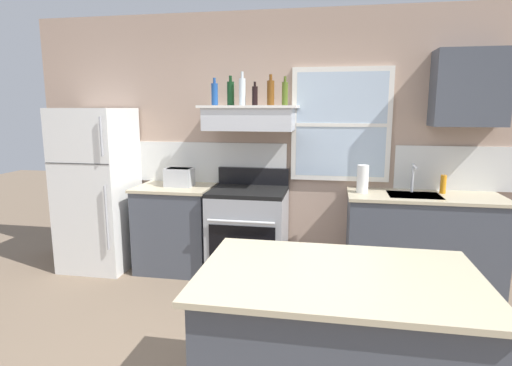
{
  "coord_description": "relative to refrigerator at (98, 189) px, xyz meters",
  "views": [
    {
      "loc": [
        0.56,
        -2.18,
        1.72
      ],
      "look_at": [
        -0.05,
        1.2,
        1.1
      ],
      "focal_mm": 29.18,
      "sensor_mm": 36.0,
      "label": 1
    }
  ],
  "objects": [
    {
      "name": "back_wall",
      "position": [
        1.93,
        0.39,
        0.49
      ],
      "size": [
        5.4,
        0.11,
        2.7
      ],
      "color": "tan",
      "rests_on": "ground_plane"
    },
    {
      "name": "range_hood_shelf",
      "position": [
        1.65,
        0.12,
        0.76
      ],
      "size": [
        0.96,
        0.52,
        0.24
      ],
      "color": "silver"
    },
    {
      "name": "bottle_balsamic_dark",
      "position": [
        1.71,
        0.07,
        0.98
      ],
      "size": [
        0.06,
        0.06,
        0.23
      ],
      "color": "black",
      "rests_on": "range_hood_shelf"
    },
    {
      "name": "kitchen_island",
      "position": [
        2.52,
        -2.01,
        -0.4
      ],
      "size": [
        1.4,
        0.9,
        0.91
      ],
      "color": "#474C56",
      "rests_on": "ground_plane"
    },
    {
      "name": "bottle_dark_green_wine",
      "position": [
        1.44,
        0.15,
        1.01
      ],
      "size": [
        0.07,
        0.07,
        0.29
      ],
      "color": "#143819",
      "rests_on": "range_hood_shelf"
    },
    {
      "name": "counter_right_with_sink",
      "position": [
        3.35,
        0.06,
        -0.4
      ],
      "size": [
        1.43,
        0.63,
        0.91
      ],
      "color": "#474C56",
      "rests_on": "ground_plane"
    },
    {
      "name": "upper_cabinet_right",
      "position": [
        3.7,
        0.2,
        1.04
      ],
      "size": [
        0.64,
        0.32,
        0.7
      ],
      "color": "#474C56"
    },
    {
      "name": "bottle_clear_tall",
      "position": [
        1.58,
        0.09,
        1.02
      ],
      "size": [
        0.06,
        0.06,
        0.33
      ],
      "color": "silver",
      "rests_on": "range_hood_shelf"
    },
    {
      "name": "stove_range",
      "position": [
        1.65,
        0.02,
        -0.4
      ],
      "size": [
        0.76,
        0.69,
        1.09
      ],
      "color": "#9EA0A5",
      "rests_on": "ground_plane"
    },
    {
      "name": "paper_towel_roll",
      "position": [
        2.77,
        0.06,
        0.19
      ],
      "size": [
        0.11,
        0.11,
        0.27
      ],
      "primitive_type": "cylinder",
      "color": "white",
      "rests_on": "counter_right_with_sink"
    },
    {
      "name": "bottle_amber_wine",
      "position": [
        1.86,
        0.1,
        1.01
      ],
      "size": [
        0.07,
        0.07,
        0.3
      ],
      "color": "brown",
      "rests_on": "range_hood_shelf"
    },
    {
      "name": "refrigerator",
      "position": [
        0.0,
        0.0,
        0.0
      ],
      "size": [
        0.7,
        0.72,
        1.72
      ],
      "color": "white",
      "rests_on": "ground_plane"
    },
    {
      "name": "dish_soap_bottle",
      "position": [
        3.53,
        0.16,
        0.14
      ],
      "size": [
        0.06,
        0.06,
        0.18
      ],
      "primitive_type": "cylinder",
      "color": "orange",
      "rests_on": "counter_right_with_sink"
    },
    {
      "name": "counter_left_of_stove",
      "position": [
        0.85,
        0.06,
        -0.4
      ],
      "size": [
        0.79,
        0.63,
        0.91
      ],
      "color": "#474C56",
      "rests_on": "ground_plane"
    },
    {
      "name": "bottle_blue_liqueur",
      "position": [
        1.3,
        0.08,
        1.0
      ],
      "size": [
        0.07,
        0.07,
        0.27
      ],
      "color": "#1E478C",
      "rests_on": "range_hood_shelf"
    },
    {
      "name": "sink_faucet",
      "position": [
        3.25,
        0.16,
        0.22
      ],
      "size": [
        0.03,
        0.17,
        0.28
      ],
      "color": "silver",
      "rests_on": "counter_right_with_sink"
    },
    {
      "name": "bottle_olive_oil_square",
      "position": [
        2.0,
        0.12,
        1.0
      ],
      "size": [
        0.06,
        0.06,
        0.28
      ],
      "color": "#4C601E",
      "rests_on": "range_hood_shelf"
    },
    {
      "name": "toaster",
      "position": [
        0.9,
        0.07,
        0.15
      ],
      "size": [
        0.3,
        0.2,
        0.19
      ],
      "color": "silver",
      "rests_on": "counter_left_of_stove"
    }
  ]
}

